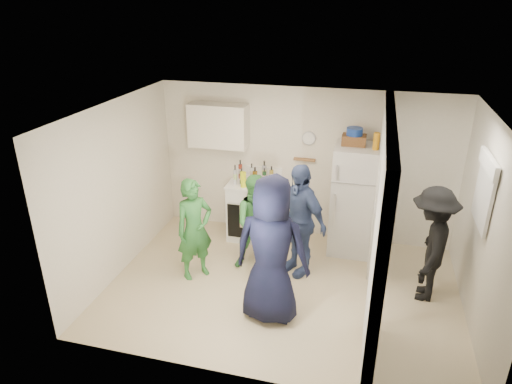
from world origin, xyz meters
TOP-DOWN VIEW (x-y plane):
  - floor at (0.00, 0.00)m, footprint 4.80×4.80m
  - wall_back at (0.00, 1.70)m, footprint 4.80×0.00m
  - wall_front at (0.00, -1.70)m, footprint 4.80×0.00m
  - wall_left at (-2.40, 0.00)m, footprint 0.00×3.40m
  - wall_right at (2.40, 0.00)m, footprint 0.00×3.40m
  - ceiling at (0.00, 0.00)m, footprint 4.80×4.80m
  - partition_pier_back at (1.20, 1.10)m, footprint 0.12×1.20m
  - partition_pier_front at (1.20, -1.10)m, footprint 0.12×1.20m
  - partition_header at (1.20, 0.00)m, footprint 0.12×1.00m
  - stove at (-0.76, 1.37)m, footprint 0.82×0.69m
  - upper_cabinet at (-1.40, 1.52)m, footprint 0.95×0.34m
  - fridge at (0.86, 1.34)m, footprint 0.72×0.69m
  - wicker_basket at (0.76, 1.39)m, footprint 0.35×0.25m
  - blue_bowl at (0.76, 1.39)m, footprint 0.24×0.24m
  - yellow_cup_stack_top at (1.08, 1.24)m, footprint 0.09×0.09m
  - wall_clock at (0.05, 1.68)m, footprint 0.22×0.02m
  - spice_shelf at (0.00, 1.65)m, footprint 0.35×0.08m
  - nook_window at (2.38, 0.20)m, footprint 0.03×0.70m
  - nook_window_frame at (2.36, 0.20)m, footprint 0.04×0.76m
  - nook_valance at (2.34, 0.20)m, footprint 0.04×0.82m
  - yellow_cup_stack_stove at (-0.88, 1.15)m, footprint 0.09×0.09m
  - red_cup at (-0.54, 1.17)m, footprint 0.09×0.09m
  - person_green_left at (-1.28, 0.01)m, footprint 0.63×0.65m
  - person_green_center at (-0.47, 0.48)m, footprint 0.86×0.76m
  - person_denim at (0.12, 0.50)m, footprint 1.04×0.91m
  - person_navy at (-0.03, -0.62)m, footprint 0.96×0.66m
  - person_nook at (1.89, 0.32)m, footprint 0.75×1.11m
  - bottle_a at (-1.04, 1.50)m, footprint 0.06×0.06m
  - bottle_b at (-0.95, 1.28)m, footprint 0.06×0.06m
  - bottle_c at (-0.85, 1.51)m, footprint 0.07×0.07m
  - bottle_d at (-0.74, 1.34)m, footprint 0.08×0.08m
  - bottle_e at (-0.65, 1.56)m, footprint 0.07×0.07m
  - bottle_f at (-0.60, 1.40)m, footprint 0.06×0.06m
  - bottle_g at (-0.51, 1.49)m, footprint 0.07×0.07m
  - bottle_h at (-1.04, 1.23)m, footprint 0.06×0.06m

SIDE VIEW (x-z plane):
  - floor at x=0.00m, z-range 0.00..0.00m
  - stove at x=-0.76m, z-range 0.00..0.98m
  - person_green_center at x=-0.47m, z-range 0.00..1.46m
  - person_green_left at x=-1.28m, z-range 0.00..1.50m
  - person_nook at x=1.89m, z-range 0.00..1.59m
  - person_denim at x=0.12m, z-range 0.00..1.68m
  - fridge at x=0.86m, z-range 0.00..1.74m
  - person_navy at x=-0.03m, z-range 0.00..1.91m
  - red_cup at x=-0.54m, z-range 0.98..1.10m
  - yellow_cup_stack_stove at x=-0.88m, z-range 0.98..1.23m
  - bottle_f at x=-0.60m, z-range 0.98..1.24m
  - bottle_g at x=-0.51m, z-range 0.98..1.24m
  - bottle_b at x=-0.95m, z-range 0.98..1.25m
  - bottle_c at x=-0.85m, z-range 0.98..1.25m
  - bottle_d at x=-0.74m, z-range 0.98..1.26m
  - bottle_a at x=-1.04m, z-range 0.98..1.30m
  - bottle_e at x=-0.65m, z-range 0.98..1.30m
  - bottle_h at x=-1.04m, z-range 0.98..1.31m
  - wall_back at x=0.00m, z-range -1.15..3.65m
  - wall_front at x=0.00m, z-range -1.15..3.65m
  - wall_left at x=-2.40m, z-range -0.45..2.95m
  - wall_right at x=2.40m, z-range -0.45..2.95m
  - partition_pier_back at x=1.20m, z-range 0.00..2.50m
  - partition_pier_front at x=1.20m, z-range 0.00..2.50m
  - spice_shelf at x=0.00m, z-range 1.34..1.36m
  - nook_window at x=2.38m, z-range 1.25..2.05m
  - nook_window_frame at x=2.36m, z-range 1.22..2.08m
  - wall_clock at x=0.05m, z-range 1.59..1.81m
  - wicker_basket at x=0.76m, z-range 1.74..1.89m
  - upper_cabinet at x=-1.40m, z-range 1.50..2.20m
  - yellow_cup_stack_top at x=1.08m, z-range 1.74..1.99m
  - blue_bowl at x=0.76m, z-range 1.89..2.00m
  - nook_valance at x=2.34m, z-range 1.91..2.09m
  - partition_header at x=1.20m, z-range 2.10..2.50m
  - ceiling at x=0.00m, z-range 2.50..2.50m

